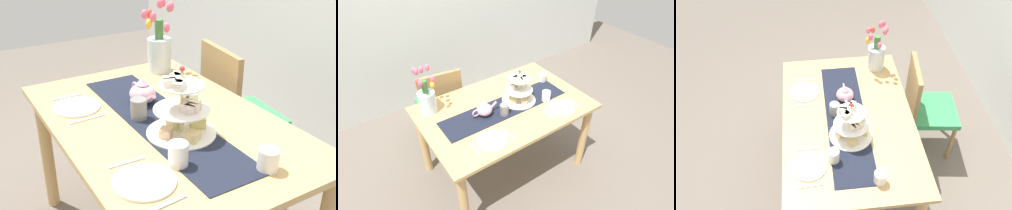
{
  "view_description": "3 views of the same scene",
  "coord_description": "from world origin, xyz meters",
  "views": [
    {
      "loc": [
        1.46,
        -0.83,
        1.62
      ],
      "look_at": [
        -0.02,
        0.04,
        0.81
      ],
      "focal_mm": 44.02,
      "sensor_mm": 36.0,
      "label": 1
    },
    {
      "loc": [
        -1.11,
        -1.61,
        2.25
      ],
      "look_at": [
        -0.02,
        -0.06,
        0.82
      ],
      "focal_mm": 30.28,
      "sensor_mm": 36.0,
      "label": 2
    },
    {
      "loc": [
        1.72,
        -0.23,
        2.63
      ],
      "look_at": [
        -0.06,
        -0.02,
        0.84
      ],
      "focal_mm": 37.76,
      "sensor_mm": 36.0,
      "label": 3
    }
  ],
  "objects": [
    {
      "name": "ground_plane",
      "position": [
        0.0,
        0.0,
        0.0
      ],
      "size": [
        8.0,
        8.0,
        0.0
      ],
      "primitive_type": "plane",
      "color": "#6B6056"
    },
    {
      "name": "dining_table",
      "position": [
        0.0,
        0.0,
        0.64
      ],
      "size": [
        1.44,
        0.94,
        0.76
      ],
      "color": "tan",
      "rests_on": "ground_plane"
    },
    {
      "name": "chair_left",
      "position": [
        -0.32,
        0.7,
        0.5
      ],
      "size": [
        0.47,
        0.47,
        0.91
      ],
      "color": "olive",
      "rests_on": "ground_plane"
    },
    {
      "name": "table_runner",
      "position": [
        0.0,
        -0.01,
        0.76
      ],
      "size": [
        1.16,
        0.28,
        0.0
      ],
      "primitive_type": "cube",
      "color": "black",
      "rests_on": "dining_table"
    },
    {
      "name": "tiered_cake_stand",
      "position": [
        0.16,
        0.0,
        0.87
      ],
      "size": [
        0.3,
        0.3,
        0.3
      ],
      "color": "beige",
      "rests_on": "table_runner"
    },
    {
      "name": "teapot",
      "position": [
        -0.2,
        0.0,
        0.82
      ],
      "size": [
        0.24,
        0.13,
        0.14
      ],
      "color": "#E5A8BC",
      "rests_on": "table_runner"
    },
    {
      "name": "tulip_vase",
      "position": [
        -0.56,
        0.3,
        0.9
      ],
      "size": [
        0.17,
        0.18,
        0.42
      ],
      "color": "silver",
      "rests_on": "dining_table"
    },
    {
      "name": "cream_jug",
      "position": [
        0.55,
        0.13,
        0.8
      ],
      "size": [
        0.08,
        0.08,
        0.08
      ],
      "primitive_type": "cylinder",
      "color": "white",
      "rests_on": "dining_table"
    },
    {
      "name": "dinner_plate_left",
      "position": [
        -0.32,
        -0.3,
        0.76
      ],
      "size": [
        0.23,
        0.23,
        0.01
      ],
      "primitive_type": "cylinder",
      "color": "white",
      "rests_on": "dining_table"
    },
    {
      "name": "fork_left",
      "position": [
        -0.46,
        -0.3,
        0.76
      ],
      "size": [
        0.02,
        0.15,
        0.01
      ],
      "primitive_type": "cube",
      "rotation": [
        0.0,
        0.0,
        -0.01
      ],
      "color": "silver",
      "rests_on": "dining_table"
    },
    {
      "name": "knife_left",
      "position": [
        -0.17,
        -0.3,
        0.76
      ],
      "size": [
        0.02,
        0.17,
        0.01
      ],
      "primitive_type": "cube",
      "rotation": [
        0.0,
        0.0,
        0.04
      ],
      "color": "silver",
      "rests_on": "dining_table"
    },
    {
      "name": "dinner_plate_right",
      "position": [
        0.39,
        -0.3,
        0.76
      ],
      "size": [
        0.23,
        0.23,
        0.01
      ],
      "primitive_type": "cylinder",
      "color": "white",
      "rests_on": "dining_table"
    },
    {
      "name": "fork_right",
      "position": [
        0.24,
        -0.3,
        0.76
      ],
      "size": [
        0.02,
        0.15,
        0.01
      ],
      "primitive_type": "cube",
      "rotation": [
        0.0,
        0.0,
        -0.03
      ],
      "color": "silver",
      "rests_on": "dining_table"
    },
    {
      "name": "knife_right",
      "position": [
        0.53,
        -0.3,
        0.76
      ],
      "size": [
        0.03,
        0.17,
        0.01
      ],
      "primitive_type": "cube",
      "rotation": [
        0.0,
        0.0,
        0.08
      ],
      "color": "silver",
      "rests_on": "dining_table"
    },
    {
      "name": "mug_grey",
      "position": [
        -0.06,
        -0.09,
        0.81
      ],
      "size": [
        0.08,
        0.08,
        0.09
      ],
      "primitive_type": "cylinder",
      "color": "slate",
      "rests_on": "table_runner"
    },
    {
      "name": "mug_white_text",
      "position": [
        0.35,
        -0.14,
        0.8
      ],
      "size": [
        0.08,
        0.08,
        0.09
      ],
      "primitive_type": "cylinder",
      "color": "white",
      "rests_on": "dining_table"
    }
  ]
}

